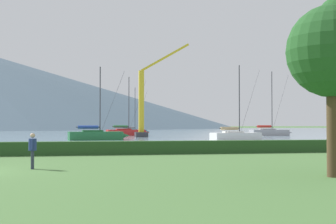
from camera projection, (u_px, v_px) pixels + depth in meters
The scene contains 9 objects.
harbor_water at pixel (56, 131), 154.80m from camera, with size 320.00×246.00×0.00m, color gray.
sailboat_slip_2 at pixel (133, 131), 102.95m from camera, with size 6.66×2.30×10.00m.
sailboat_slip_3 at pixel (96, 135), 63.75m from camera, with size 8.26×3.21×9.76m.
sailboat_slip_4 at pixel (126, 132), 88.81m from camera, with size 8.22×3.25×10.89m.
sailboat_slip_5 at pixel (270, 132), 88.30m from camera, with size 8.09×2.50×11.83m.
sailboat_slip_6 at pixel (236, 136), 61.40m from camera, with size 7.52×3.15×9.67m.
person_seated_viewer at pixel (33, 148), 22.09m from camera, with size 0.36×0.57×1.65m.
park_tree at pixel (336, 46), 18.91m from camera, with size 3.68×3.68×7.24m.
dock_crane at pixel (144, 106), 79.16m from camera, with size 9.08×2.00×15.70m.
Camera 1 is at (4.57, -21.99, 2.05)m, focal length 51.48 mm.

